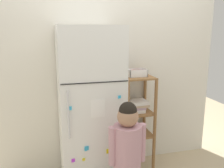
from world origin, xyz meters
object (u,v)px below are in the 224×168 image
(child_standing, at_px, (127,147))
(fruit_bin, at_px, (138,73))
(refrigerator, at_px, (90,108))
(pantry_shelf_unit, at_px, (136,113))

(child_standing, height_order, fruit_bin, fruit_bin)
(refrigerator, bearing_deg, fruit_bin, 13.72)
(child_standing, bearing_deg, pantry_shelf_unit, 63.60)
(refrigerator, relative_size, child_standing, 1.60)
(refrigerator, distance_m, child_standing, 0.61)
(refrigerator, xyz_separation_m, fruit_bin, (0.57, 0.14, 0.31))
(child_standing, relative_size, pantry_shelf_unit, 0.93)
(child_standing, distance_m, fruit_bin, 0.91)
(refrigerator, relative_size, fruit_bin, 8.24)
(fruit_bin, bearing_deg, pantry_shelf_unit, -150.71)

